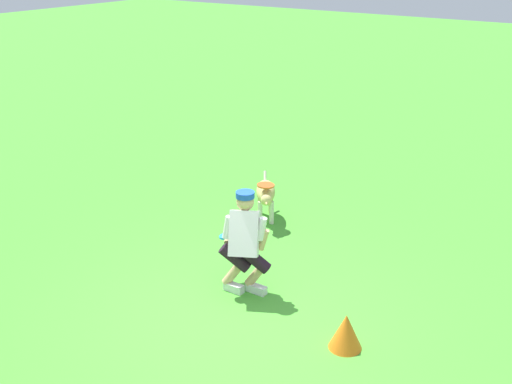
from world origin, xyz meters
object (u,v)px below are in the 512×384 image
(person, at_px, (245,241))
(frisbee_flying, at_px, (266,185))
(dog, at_px, (266,194))
(training_cone, at_px, (346,331))
(frisbee_held, at_px, (229,235))

(person, xyz_separation_m, frisbee_flying, (0.88, -1.76, -0.04))
(dog, distance_m, frisbee_flying, 0.33)
(frisbee_flying, xyz_separation_m, training_cone, (-2.42, 2.10, -0.45))
(frisbee_flying, relative_size, frisbee_held, 1.06)
(person, xyz_separation_m, training_cone, (-1.54, 0.33, -0.50))
(frisbee_flying, bearing_deg, frisbee_held, 108.17)
(frisbee_held, bearing_deg, person, 156.26)
(frisbee_flying, bearing_deg, person, 116.55)
(dog, bearing_deg, person, -7.80)
(dog, relative_size, frisbee_held, 3.77)
(dog, height_order, frisbee_flying, frisbee_flying)
(person, height_order, training_cone, person)
(frisbee_held, bearing_deg, dog, -69.98)
(person, relative_size, dog, 1.40)
(dog, distance_m, training_cone, 3.43)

